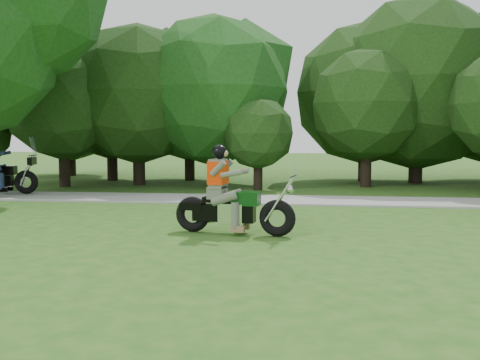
{
  "coord_description": "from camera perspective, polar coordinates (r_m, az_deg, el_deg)",
  "views": [
    {
      "loc": [
        -0.04,
        -8.26,
        2.04
      ],
      "look_at": [
        -1.61,
        3.9,
        0.99
      ],
      "focal_mm": 40.0,
      "sensor_mm": 36.0,
      "label": 1
    }
  ],
  "objects": [
    {
      "name": "ground",
      "position": [
        8.51,
        7.52,
        -9.0
      ],
      "size": [
        100.0,
        100.0,
        0.0
      ],
      "primitive_type": "plane",
      "color": "#245719",
      "rests_on": "ground"
    },
    {
      "name": "walkway",
      "position": [
        16.38,
        7.46,
        -2.18
      ],
      "size": [
        60.0,
        2.2,
        0.06
      ],
      "primitive_type": "cube",
      "color": "gray",
      "rests_on": "ground"
    },
    {
      "name": "tree_line",
      "position": [
        22.61,
        13.58,
        8.81
      ],
      "size": [
        39.57,
        11.66,
        7.72
      ],
      "color": "black",
      "rests_on": "ground"
    },
    {
      "name": "chopper_motorcycle",
      "position": [
        10.9,
        -1.28,
        -2.28
      ],
      "size": [
        2.55,
        0.86,
        1.83
      ],
      "rotation": [
        0.0,
        0.0,
        -0.17
      ],
      "color": "black",
      "rests_on": "ground"
    }
  ]
}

